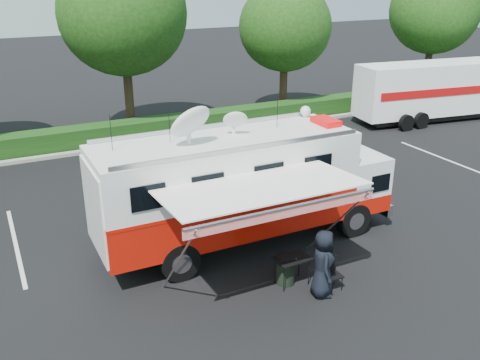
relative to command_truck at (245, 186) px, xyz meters
The scene contains 10 objects.
ground_plane 1.90m from the command_truck, ahead, with size 120.00×120.00×0.00m, color black.
back_border 13.33m from the command_truck, 84.58° to the left, with size 60.00×6.14×8.87m.
stall_lines 3.57m from the command_truck, 97.97° to the left, with size 24.12×5.50×0.01m.
command_truck is the anchor object (origin of this frame).
awning 2.92m from the command_truck, 107.41° to the right, with size 5.04×2.61×3.04m.
person 3.96m from the command_truck, 81.84° to the right, with size 0.90×0.59×1.84m, color black.
folding_table 2.89m from the command_truck, 88.63° to the right, with size 0.96×0.70×0.80m.
folding_chair 3.66m from the command_truck, 74.36° to the right, with size 0.43×0.45×0.88m.
trash_bin 2.95m from the command_truck, 91.36° to the right, with size 0.55×0.55×0.82m.
semi_trailer 18.49m from the command_truck, 26.15° to the left, with size 10.58×3.55×3.20m.
Camera 1 is at (-6.80, -13.15, 7.95)m, focal length 40.00 mm.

